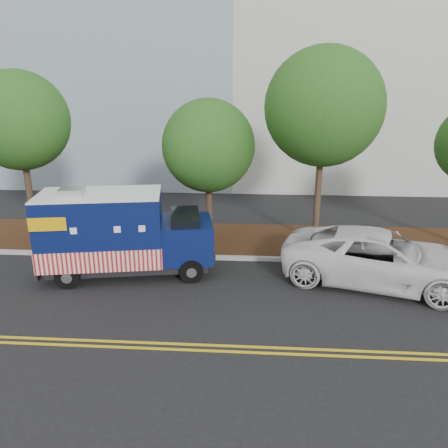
{
  "coord_description": "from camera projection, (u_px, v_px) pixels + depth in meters",
  "views": [
    {
      "loc": [
        3.29,
        -14.29,
        6.56
      ],
      "look_at": [
        2.27,
        0.6,
        1.71
      ],
      "focal_mm": 35.0,
      "sensor_mm": 36.0,
      "label": 1
    }
  ],
  "objects": [
    {
      "name": "tree_c",
      "position": [
        324.0,
        107.0,
        16.57
      ],
      "size": [
        4.53,
        4.53,
        7.94
      ],
      "color": "#38281C",
      "rests_on": "ground"
    },
    {
      "name": "sign_post",
      "position": [
        35.0,
        224.0,
        17.34
      ],
      "size": [
        0.06,
        0.06,
        2.4
      ],
      "primitive_type": "cube",
      "color": "#473828",
      "rests_on": "ground"
    },
    {
      "name": "mulch_strip",
      "position": [
        177.0,
        238.0,
        19.1
      ],
      "size": [
        120.0,
        4.0,
        0.15
      ],
      "primitive_type": "cube",
      "color": "black",
      "rests_on": "ground"
    },
    {
      "name": "tree_b",
      "position": [
        208.0,
        146.0,
        17.63
      ],
      "size": [
        3.77,
        3.77,
        6.01
      ],
      "color": "#38281C",
      "rests_on": "ground"
    },
    {
      "name": "centerline_far",
      "position": [
        123.0,
        347.0,
        11.34
      ],
      "size": [
        120.0,
        0.1,
        0.01
      ],
      "primitive_type": "cube",
      "color": "gold",
      "rests_on": "ground"
    },
    {
      "name": "centerline_near",
      "position": [
        126.0,
        342.0,
        11.57
      ],
      "size": [
        120.0,
        0.1,
        0.01
      ],
      "primitive_type": "cube",
      "color": "gold",
      "rests_on": "ground"
    },
    {
      "name": "food_truck",
      "position": [
        118.0,
        236.0,
        15.31
      ],
      "size": [
        6.35,
        3.24,
        3.19
      ],
      "rotation": [
        0.0,
        0.0,
        0.18
      ],
      "color": "black",
      "rests_on": "ground"
    },
    {
      "name": "curb",
      "position": [
        168.0,
        256.0,
        17.1
      ],
      "size": [
        120.0,
        0.18,
        0.15
      ],
      "primitive_type": "cube",
      "color": "#9E9E99",
      "rests_on": "ground"
    },
    {
      "name": "white_car",
      "position": [
        380.0,
        258.0,
        14.79
      ],
      "size": [
        7.05,
        4.68,
        1.8
      ],
      "primitive_type": "imported",
      "rotation": [
        0.0,
        0.0,
        1.29
      ],
      "color": "silver",
      "rests_on": "ground"
    },
    {
      "name": "ground",
      "position": [
        161.0,
        273.0,
        15.8
      ],
      "size": [
        120.0,
        120.0,
        0.0
      ],
      "primitive_type": "plane",
      "color": "black",
      "rests_on": "ground"
    },
    {
      "name": "tree_a",
      "position": [
        19.0,
        121.0,
        17.07
      ],
      "size": [
        3.89,
        3.89,
        7.09
      ],
      "color": "#38281C",
      "rests_on": "ground"
    }
  ]
}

